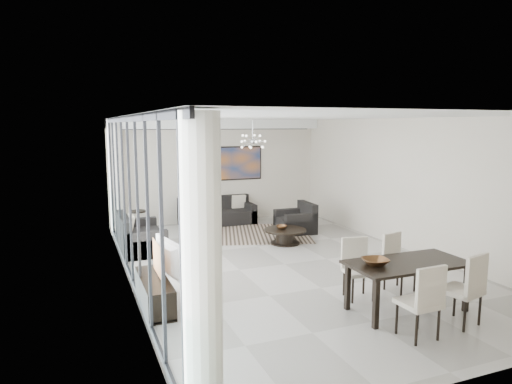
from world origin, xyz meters
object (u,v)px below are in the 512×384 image
coffee_table (285,235)px  tv_console (154,292)px  television (163,258)px  dining_table (408,268)px  sofa_main (217,215)px

coffee_table → tv_console: size_ratio=0.69×
tv_console → television: size_ratio=1.44×
television → dining_table: 3.68m
tv_console → dining_table: 3.83m
dining_table → television: bearing=154.0°
sofa_main → television: bearing=-115.2°
tv_console → coffee_table: bearing=37.1°
sofa_main → dining_table: (0.86, -6.80, 0.41)m
coffee_table → sofa_main: size_ratio=0.47×
coffee_table → sofa_main: bearing=108.0°
coffee_table → sofa_main: sofa_main is taller
dining_table → tv_console: bearing=155.7°
sofa_main → coffee_table: bearing=-72.0°
coffee_table → television: size_ratio=1.00×
tv_console → television: (0.16, 0.05, 0.50)m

